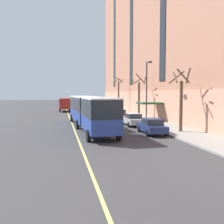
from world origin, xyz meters
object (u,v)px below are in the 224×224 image
parked_car_champagne_1 (105,109)px  parked_car_green_2 (111,112)px  street_tree_far_downtown (118,94)px  parked_car_navy_4 (152,126)px  fire_hydrant (125,114)px  city_bus (89,110)px  street_tree_far_uptown (139,96)px  parked_car_silver_5 (133,119)px  box_truck (65,104)px  street_lamp (147,87)px  street_tree_mid_block (181,99)px  parked_car_red_0 (119,114)px

parked_car_champagne_1 → parked_car_green_2: (-0.13, -6.72, -0.00)m
parked_car_champagne_1 → street_tree_far_downtown: bearing=32.4°
parked_car_navy_4 → parked_car_green_2: bearing=90.5°
fire_hydrant → city_bus: bearing=-120.2°
parked_car_navy_4 → street_tree_far_uptown: street_tree_far_uptown is taller
parked_car_silver_5 → fire_hydrant: (1.70, 10.98, -0.29)m
city_bus → street_tree_far_uptown: size_ratio=2.76×
parked_car_silver_5 → box_truck: (-7.79, 26.85, 0.88)m
parked_car_navy_4 → fire_hydrant: size_ratio=6.67×
parked_car_navy_4 → street_lamp: (1.76, 6.68, 4.03)m
city_bus → street_tree_far_uptown: (8.82, 9.50, 1.52)m
parked_car_navy_4 → box_truck: size_ratio=0.63×
city_bus → parked_car_silver_5: size_ratio=3.99×
parked_car_champagne_1 → parked_car_silver_5: size_ratio=0.99×
city_bus → parked_car_champagne_1: 22.69m
box_truck → street_tree_mid_block: bearing=-71.7°
street_tree_far_uptown → fire_hydrant: 4.61m
parked_car_green_2 → box_truck: size_ratio=0.56×
box_truck → fire_hydrant: size_ratio=10.57×
parked_car_green_2 → parked_car_silver_5: bearing=-89.5°
street_tree_mid_block → parked_car_navy_4: bearing=-175.1°
parked_car_red_0 → box_truck: (-7.70, 19.27, 0.89)m
parked_car_red_0 → parked_car_navy_4: (0.12, -14.31, 0.00)m
street_tree_far_uptown → street_lamp: (-1.42, -8.00, 1.20)m
street_tree_mid_block → fire_hydrant: bearing=95.0°
street_tree_far_uptown → fire_hydrant: size_ratio=9.57×
city_bus → parked_car_silver_5: 5.96m
parked_car_green_2 → parked_car_silver_5: (0.12, -13.67, 0.00)m
city_bus → street_tree_mid_block: 10.18m
parked_car_green_2 → parked_car_red_0: bearing=-89.6°
parked_car_champagne_1 → parked_car_navy_4: bearing=-89.9°
parked_car_champagne_1 → fire_hydrant: (1.70, -9.41, -0.29)m
box_truck → street_lamp: street_lamp is taller
city_bus → street_lamp: size_ratio=2.46×
parked_car_champagne_1 → city_bus: bearing=-104.3°
parked_car_navy_4 → street_tree_mid_block: bearing=4.9°
street_tree_far_downtown → parked_car_navy_4: bearing=-96.2°
street_tree_mid_block → parked_car_champagne_1: bearing=96.8°
street_lamp → street_tree_far_downtown: bearing=86.4°
fire_hydrant → parked_car_silver_5: bearing=-98.8°
parked_car_navy_4 → street_tree_far_downtown: 29.50m
parked_car_silver_5 → street_lamp: (1.80, -0.06, 4.03)m
parked_car_green_2 → street_tree_far_downtown: street_tree_far_downtown is taller
street_tree_mid_block → parked_car_green_2: bearing=99.4°
city_bus → street_tree_far_uptown: bearing=47.1°
parked_car_green_2 → fire_hydrant: size_ratio=5.97×
parked_car_red_0 → parked_car_silver_5: 7.57m
parked_car_red_0 → parked_car_navy_4: bearing=-89.5°
city_bus → parked_car_green_2: city_bus is taller
street_tree_mid_block → street_tree_far_downtown: bearing=90.0°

